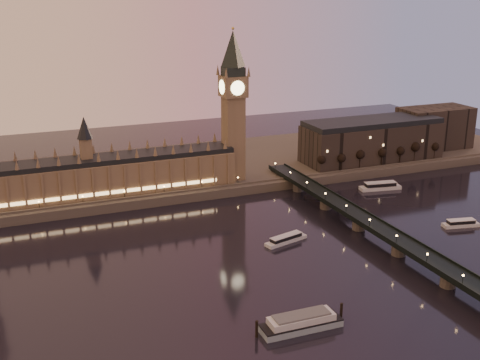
{
  "coord_description": "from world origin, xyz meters",
  "views": [
    {
      "loc": [
        -94.1,
        -255.47,
        133.04
      ],
      "look_at": [
        24.01,
        35.0,
        33.61
      ],
      "focal_mm": 45.0,
      "sensor_mm": 36.0,
      "label": 1
    }
  ],
  "objects": [
    {
      "name": "bare_tree_5",
      "position": [
        200.78,
        109.0,
        16.28
      ],
      "size": [
        6.76,
        6.76,
        13.75
      ],
      "color": "black",
      "rests_on": "ground"
    },
    {
      "name": "big_ben",
      "position": [
        53.99,
        120.99,
        63.95
      ],
      "size": [
        17.68,
        17.68,
        104.0
      ],
      "color": "brown",
      "rests_on": "ground"
    },
    {
      "name": "cruise_boat_a",
      "position": [
        44.66,
        18.31,
        1.86
      ],
      "size": [
        26.95,
        12.47,
        4.22
      ],
      "rotation": [
        0.0,
        0.0,
        0.27
      ],
      "color": "silver",
      "rests_on": "ground"
    },
    {
      "name": "moored_barge",
      "position": [
        10.84,
        -64.0,
        3.09
      ],
      "size": [
        39.93,
        10.14,
        7.32
      ],
      "rotation": [
        0.0,
        0.0,
        -0.01
      ],
      "color": "#889FAD",
      "rests_on": "ground"
    },
    {
      "name": "cruise_boat_c",
      "position": [
        150.31,
        0.37,
        1.91
      ],
      "size": [
        22.47,
        10.18,
        4.35
      ],
      "rotation": [
        0.0,
        0.0,
        -0.2
      ],
      "color": "silver",
      "rests_on": "ground"
    },
    {
      "name": "bare_tree_0",
      "position": [
        118.58,
        109.0,
        16.28
      ],
      "size": [
        6.76,
        6.76,
        13.75
      ],
      "color": "black",
      "rests_on": "ground"
    },
    {
      "name": "cruise_boat_b",
      "position": [
        146.42,
        76.22,
        2.37
      ],
      "size": [
        29.91,
        11.98,
        5.37
      ],
      "rotation": [
        0.0,
        0.0,
        -0.17
      ],
      "color": "silver",
      "rests_on": "ground"
    },
    {
      "name": "bare_tree_6",
      "position": [
        217.22,
        109.0,
        16.28
      ],
      "size": [
        6.76,
        6.76,
        13.75
      ],
      "color": "black",
      "rests_on": "ground"
    },
    {
      "name": "bare_tree_2",
      "position": [
        151.46,
        109.0,
        16.28
      ],
      "size": [
        6.76,
        6.76,
        13.75
      ],
      "color": "black",
      "rests_on": "ground"
    },
    {
      "name": "city_block",
      "position": [
        194.94,
        130.93,
        22.24
      ],
      "size": [
        155.0,
        45.0,
        34.0
      ],
      "color": "black",
      "rests_on": "ground"
    },
    {
      "name": "bare_tree_3",
      "position": [
        167.9,
        109.0,
        16.28
      ],
      "size": [
        6.76,
        6.76,
        13.75
      ],
      "color": "black",
      "rests_on": "ground"
    },
    {
      "name": "far_embankment",
      "position": [
        30.0,
        165.0,
        3.0
      ],
      "size": [
        560.0,
        130.0,
        6.0
      ],
      "primitive_type": "cube",
      "color": "#423D35",
      "rests_on": "ground"
    },
    {
      "name": "ground",
      "position": [
        0.0,
        0.0,
        0.0
      ],
      "size": [
        700.0,
        700.0,
        0.0
      ],
      "primitive_type": "plane",
      "color": "black",
      "rests_on": "ground"
    },
    {
      "name": "westminster_bridge",
      "position": [
        91.61,
        0.0,
        5.52
      ],
      "size": [
        13.2,
        260.0,
        15.3
      ],
      "color": "black",
      "rests_on": "ground"
    },
    {
      "name": "palace_of_westminster",
      "position": [
        -40.12,
        120.99,
        21.71
      ],
      "size": [
        180.0,
        26.62,
        52.0
      ],
      "color": "brown",
      "rests_on": "ground"
    },
    {
      "name": "bare_tree_4",
      "position": [
        184.34,
        109.0,
        16.28
      ],
      "size": [
        6.76,
        6.76,
        13.75
      ],
      "color": "black",
      "rests_on": "ground"
    },
    {
      "name": "bare_tree_1",
      "position": [
        135.02,
        109.0,
        16.28
      ],
      "size": [
        6.76,
        6.76,
        13.75
      ],
      "color": "black",
      "rests_on": "ground"
    }
  ]
}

